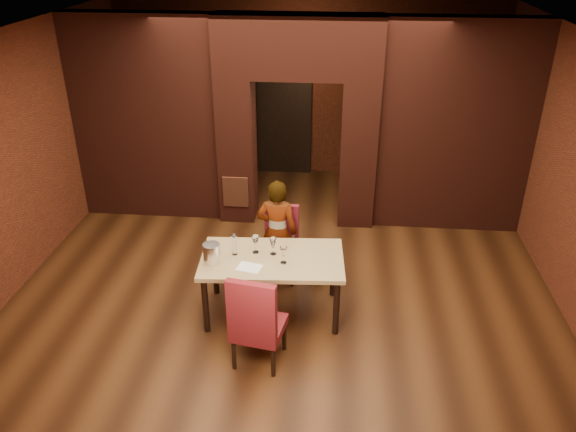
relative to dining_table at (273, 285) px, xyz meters
name	(u,v)px	position (x,y,z in m)	size (l,w,h in m)	color
floor	(285,285)	(0.09, 0.59, -0.40)	(8.00, 8.00, 0.00)	#432410
ceiling	(284,39)	(0.09, 0.59, 2.80)	(7.00, 8.00, 0.04)	silver
wall_back	(306,90)	(0.09, 4.59, 1.20)	(7.00, 0.04, 3.20)	maroon
wall_left	(9,165)	(-3.41, 0.59, 1.20)	(0.04, 8.00, 3.20)	maroon
pillar_left	(237,150)	(-0.86, 2.59, 0.75)	(0.55, 0.55, 2.30)	maroon
pillar_right	(358,154)	(1.04, 2.59, 0.75)	(0.55, 0.55, 2.30)	maroon
lintel	(298,47)	(0.09, 2.59, 2.35)	(2.45, 0.55, 0.90)	maroon
wing_wall_left	(147,119)	(-2.27, 2.59, 1.20)	(2.27, 0.35, 3.20)	maroon
wing_wall_right	(455,129)	(2.45, 2.59, 1.20)	(2.27, 0.35, 3.20)	maroon
vent_panel	(236,192)	(-0.86, 2.29, 0.15)	(0.40, 0.03, 0.50)	#AD5332
rear_door	(284,119)	(-0.31, 4.53, 0.65)	(0.90, 0.08, 2.10)	black
rear_door_frame	(284,120)	(-0.31, 4.49, 0.65)	(1.02, 0.04, 2.22)	black
dining_table	(273,285)	(0.00, 0.00, 0.00)	(1.69, 0.95, 0.79)	#A4835C
chair_far	(280,245)	(0.00, 0.79, 0.11)	(0.46, 0.46, 1.01)	maroon
chair_near	(259,317)	(-0.04, -0.86, 0.18)	(0.52, 0.52, 1.15)	maroon
person_seated	(277,232)	(-0.02, 0.74, 0.33)	(0.53, 0.35, 1.46)	white
wine_glass_a	(255,244)	(-0.21, 0.10, 0.51)	(0.09, 0.09, 0.22)	white
wine_glass_b	(273,246)	(0.00, 0.08, 0.50)	(0.09, 0.09, 0.22)	white
wine_glass_c	(283,255)	(0.15, -0.10, 0.50)	(0.09, 0.09, 0.21)	white
tasting_sheet	(249,267)	(-0.24, -0.24, 0.40)	(0.27, 0.20, 0.00)	white
wine_bucket	(212,254)	(-0.68, -0.17, 0.52)	(0.20, 0.20, 0.24)	silver
water_bottle	(234,244)	(-0.46, 0.04, 0.53)	(0.06, 0.06, 0.27)	white
potted_plant	(321,265)	(0.57, 0.80, -0.18)	(0.38, 0.33, 0.43)	#225F1A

